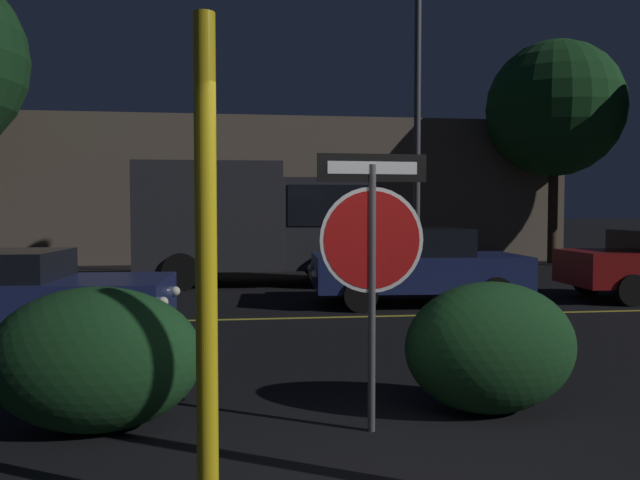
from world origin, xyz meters
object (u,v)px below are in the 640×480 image
object	(u,v)px
yellow_pole_left	(206,267)
street_lamp	(418,72)
hedge_bush_2	(490,347)
passing_car_2	(418,266)
stop_sign	(372,239)
passing_car_1	(4,295)
delivery_truck	(258,218)
hedge_bush_1	(96,359)
tree_1	(555,109)

from	to	relation	value
yellow_pole_left	street_lamp	size ratio (longest dim) A/B	0.37
hedge_bush_2	passing_car_2	xyz separation A→B (m)	(1.20, 6.34, 0.14)
stop_sign	hedge_bush_2	world-z (taller)	stop_sign
yellow_pole_left	street_lamp	world-z (taller)	street_lamp
passing_car_1	passing_car_2	distance (m)	7.07
stop_sign	delivery_truck	xyz separation A→B (m)	(-0.60, 10.38, 0.05)
yellow_pole_left	hedge_bush_2	size ratio (longest dim) A/B	1.90
hedge_bush_1	passing_car_2	xyz separation A→B (m)	(4.51, 6.39, 0.14)
stop_sign	hedge_bush_1	distance (m)	2.41
hedge_bush_2	street_lamp	xyz separation A→B (m)	(2.10, 9.59, 4.55)
passing_car_2	street_lamp	xyz separation A→B (m)	(0.90, 3.25, 4.40)
yellow_pole_left	hedge_bush_1	bearing A→B (deg)	122.78
passing_car_2	yellow_pole_left	bearing A→B (deg)	158.61
delivery_truck	passing_car_1	bearing A→B (deg)	-26.64
passing_car_1	delivery_truck	bearing A→B (deg)	153.65
stop_sign	hedge_bush_1	size ratio (longest dim) A/B	1.32
yellow_pole_left	hedge_bush_2	distance (m)	2.94
hedge_bush_2	passing_car_2	distance (m)	6.46
street_lamp	tree_1	bearing A→B (deg)	39.60
hedge_bush_1	passing_car_1	world-z (taller)	passing_car_1
passing_car_1	passing_car_2	xyz separation A→B (m)	(6.50, 2.79, 0.07)
passing_car_1	tree_1	size ratio (longest dim) A/B	0.59
hedge_bush_2	delivery_truck	size ratio (longest dim) A/B	0.28
hedge_bush_2	stop_sign	bearing A→B (deg)	-164.18
yellow_pole_left	passing_car_2	world-z (taller)	yellow_pole_left
stop_sign	passing_car_2	world-z (taller)	stop_sign
hedge_bush_1	tree_1	world-z (taller)	tree_1
passing_car_2	delivery_truck	bearing A→B (deg)	41.18
hedge_bush_2	street_lamp	distance (m)	10.82
hedge_bush_1	hedge_bush_2	xyz separation A→B (m)	(3.32, 0.05, -0.01)
passing_car_2	street_lamp	world-z (taller)	street_lamp
hedge_bush_2	tree_1	xyz separation A→B (m)	(8.33, 14.75, 4.61)
yellow_pole_left	hedge_bush_1	xyz separation A→B (m)	(-0.95, 1.48, -0.86)
yellow_pole_left	tree_1	world-z (taller)	tree_1
stop_sign	tree_1	bearing A→B (deg)	55.93
hedge_bush_1	passing_car_1	bearing A→B (deg)	118.83
hedge_bush_1	passing_car_2	distance (m)	7.83
hedge_bush_1	street_lamp	xyz separation A→B (m)	(5.42, 9.64, 4.54)
yellow_pole_left	tree_1	xyz separation A→B (m)	(10.69, 16.28, 3.74)
yellow_pole_left	hedge_bush_1	size ratio (longest dim) A/B	1.72
street_lamp	delivery_truck	bearing A→B (deg)	172.98
passing_car_1	tree_1	xyz separation A→B (m)	(13.63, 11.20, 4.54)
stop_sign	hedge_bush_2	distance (m)	1.52
yellow_pole_left	tree_1	distance (m)	19.83
hedge_bush_1	hedge_bush_2	bearing A→B (deg)	0.79
hedge_bush_1	passing_car_2	bearing A→B (deg)	54.76
hedge_bush_1	hedge_bush_2	world-z (taller)	hedge_bush_1
tree_1	hedge_bush_2	bearing A→B (deg)	-119.46
yellow_pole_left	tree_1	size ratio (longest dim) A/B	0.39
hedge_bush_2	passing_car_1	world-z (taller)	passing_car_1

